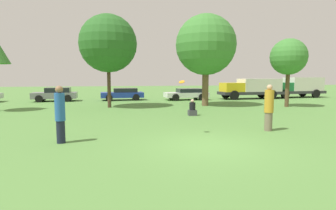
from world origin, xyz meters
name	(u,v)px	position (x,y,z in m)	size (l,w,h in m)	color
ground_plane	(208,146)	(0.00, 0.00, 0.00)	(120.00, 120.00, 0.00)	#54843D
person_thrower	(60,114)	(-4.85, 1.37, 1.02)	(0.34, 0.34, 1.99)	#191E33
person_catcher	(269,108)	(3.39, 2.00, 0.99)	(0.38, 0.38, 1.97)	#726651
frisbee	(182,82)	(-0.44, 1.85, 2.09)	(0.24, 0.22, 0.16)	orange
bystander_sitting	(192,109)	(1.50, 7.07, 0.39)	(0.48, 0.40, 0.97)	#3F3F47
tree_1	(108,44)	(-3.42, 12.41, 4.71)	(4.23, 4.23, 6.84)	#473323
tree_2	(206,45)	(4.03, 12.25, 4.74)	(4.71, 4.71, 7.12)	brown
tree_3	(289,57)	(9.91, 10.30, 3.76)	(2.72, 2.72, 5.15)	brown
parked_car_grey	(56,94)	(-8.47, 18.71, 0.67)	(4.01, 2.11, 1.27)	slate
parked_car_blue	(123,94)	(-2.24, 18.76, 0.63)	(4.18, 2.12, 1.17)	#1E389E
parked_car_white	(187,94)	(4.02, 17.85, 0.61)	(4.33, 2.20, 1.12)	silver
delivery_truck_yellow	(252,87)	(11.04, 17.91, 1.18)	(6.84, 2.41, 2.09)	#2D2D33
delivery_truck_green	(298,86)	(16.95, 18.71, 1.22)	(6.23, 2.51, 2.23)	#2D2D33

